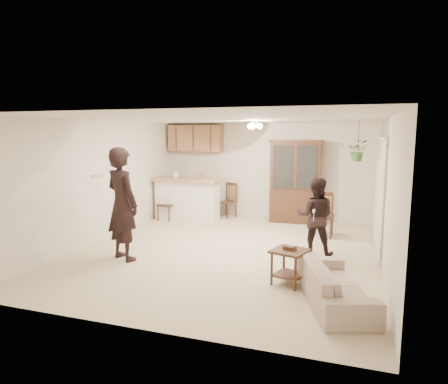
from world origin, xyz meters
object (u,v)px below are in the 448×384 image
(chair_hutch_right, at_px, (323,224))
(child, at_px, (315,219))
(sofa, at_px, (335,276))
(side_table, at_px, (289,266))
(china_hutch, at_px, (295,182))
(chair_hutch_left, at_px, (227,208))
(adult, at_px, (123,210))
(chair_bar, at_px, (167,210))

(chair_hutch_right, bearing_deg, child, 88.93)
(sofa, xyz_separation_m, side_table, (-0.68, 0.46, -0.09))
(china_hutch, relative_size, chair_hutch_left, 2.26)
(chair_hutch_left, bearing_deg, sofa, -33.51)
(side_table, bearing_deg, sofa, -34.38)
(adult, xyz_separation_m, chair_hutch_right, (3.25, 2.73, -0.61))
(adult, bearing_deg, chair_hutch_left, -75.18)
(side_table, height_order, chair_bar, chair_bar)
(child, xyz_separation_m, china_hutch, (-0.77, 2.60, 0.35))
(adult, bearing_deg, side_table, -160.71)
(china_hutch, xyz_separation_m, chair_bar, (-3.17, -0.82, -0.77))
(side_table, height_order, chair_hutch_left, chair_hutch_left)
(chair_hutch_left, bearing_deg, chair_hutch_right, -2.17)
(adult, height_order, chair_hutch_left, adult)
(sofa, bearing_deg, chair_hutch_right, -11.42)
(adult, relative_size, chair_hutch_right, 1.78)
(chair_bar, distance_m, chair_hutch_right, 4.00)
(child, height_order, side_table, child)
(child, height_order, chair_hutch_right, child)
(china_hutch, xyz_separation_m, side_table, (0.56, -4.24, -0.75))
(sofa, distance_m, china_hutch, 4.90)
(side_table, bearing_deg, chair_hutch_right, 85.24)
(chair_hutch_left, distance_m, chair_hutch_right, 2.89)
(adult, xyz_separation_m, china_hutch, (2.45, 3.98, 0.12))
(chair_bar, height_order, chair_hutch_right, chair_hutch_right)
(adult, relative_size, child, 1.33)
(adult, xyz_separation_m, child, (3.21, 1.38, -0.22))
(child, distance_m, chair_hutch_right, 1.41)
(chair_hutch_right, bearing_deg, side_table, 85.87)
(chair_hutch_right, bearing_deg, chair_bar, -5.65)
(adult, height_order, child, adult)
(chair_bar, bearing_deg, side_table, -36.67)
(sofa, height_order, child, child)
(chair_bar, distance_m, chair_hutch_left, 1.60)
(side_table, bearing_deg, chair_bar, 137.47)
(chair_bar, relative_size, chair_hutch_right, 0.89)
(sofa, height_order, china_hutch, china_hutch)
(chair_bar, bearing_deg, adult, -71.29)
(chair_hutch_left, xyz_separation_m, chair_hutch_right, (2.60, -1.26, 0.03))
(adult, bearing_deg, chair_hutch_right, -115.91)
(china_hutch, height_order, chair_hutch_right, china_hutch)
(adult, bearing_deg, chair_bar, -53.06)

